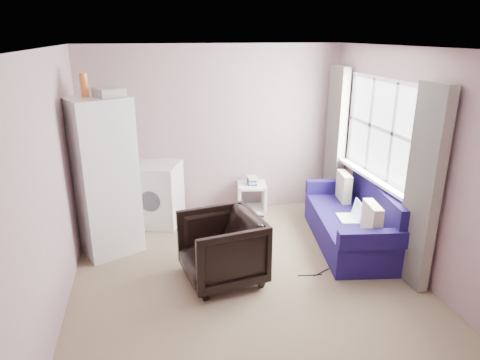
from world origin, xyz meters
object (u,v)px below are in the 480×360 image
(washing_machine, at_px, (157,192))
(sofa, at_px, (355,222))
(fridge, at_px, (104,176))
(armchair, at_px, (222,245))
(side_table, at_px, (252,196))

(washing_machine, xyz_separation_m, sofa, (2.48, -1.23, -0.16))
(fridge, distance_m, washing_machine, 1.06)
(fridge, bearing_deg, washing_machine, 21.96)
(armchair, bearing_deg, fridge, -138.83)
(armchair, distance_m, fridge, 1.73)
(sofa, bearing_deg, armchair, -156.13)
(washing_machine, distance_m, side_table, 1.43)
(fridge, xyz_separation_m, sofa, (3.12, -0.56, -0.68))
(fridge, xyz_separation_m, side_table, (2.05, 0.72, -0.71))
(armchair, height_order, side_table, armchair)
(fridge, distance_m, side_table, 2.29)
(armchair, xyz_separation_m, side_table, (0.78, 1.76, -0.15))
(fridge, relative_size, side_table, 3.79)
(side_table, bearing_deg, sofa, -50.27)
(side_table, distance_m, sofa, 1.67)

